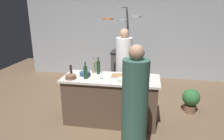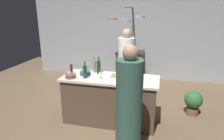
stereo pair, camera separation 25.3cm
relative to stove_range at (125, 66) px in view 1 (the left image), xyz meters
name	(u,v)px [view 1 (the left image)]	position (x,y,z in m)	size (l,w,h in m)	color
ground_plane	(111,120)	(0.00, -2.45, -0.45)	(9.00, 9.00, 0.00)	brown
back_wall	(127,36)	(0.00, 0.40, 0.85)	(6.40, 0.16, 2.60)	#9EA3A8
kitchen_island	(111,99)	(0.00, -2.45, 0.01)	(1.80, 0.72, 0.90)	brown
stove_range	(125,66)	(0.00, 0.00, 0.00)	(0.80, 0.64, 0.89)	#47474C
chef	(124,69)	(0.14, -1.55, 0.35)	(0.36, 0.36, 1.71)	white
bar_stool_right	(135,123)	(0.51, -3.07, -0.07)	(0.28, 0.28, 0.68)	#4C4C51
guest_right	(135,110)	(0.51, -3.42, 0.34)	(0.36, 0.36, 1.70)	#33594C
overhead_pot_rack	(124,26)	(0.02, -0.60, 1.24)	(0.90, 1.54, 2.17)	gray
potted_plant	(191,99)	(1.60, -1.82, -0.15)	(0.36, 0.36, 0.52)	brown
cutting_board	(120,76)	(0.16, -2.34, 0.46)	(0.32, 0.22, 0.02)	#997047
pepper_mill	(71,70)	(-0.76, -2.48, 0.56)	(0.05, 0.05, 0.21)	#382319
wine_bottle_red	(98,67)	(-0.28, -2.26, 0.58)	(0.07, 0.07, 0.33)	#143319
wine_bottle_green	(86,72)	(-0.44, -2.58, 0.58)	(0.07, 0.07, 0.32)	#193D23
wine_bottle_white	(94,66)	(-0.39, -2.20, 0.58)	(0.07, 0.07, 0.32)	gray
wine_glass_near_right_guest	(101,74)	(-0.16, -2.57, 0.56)	(0.07, 0.07, 0.15)	silver
wine_glass_near_left_guest	(142,77)	(0.58, -2.63, 0.56)	(0.07, 0.07, 0.15)	silver
mixing_bowl_wooden	(71,77)	(-0.70, -2.65, 0.49)	(0.19, 0.19, 0.07)	brown
mixing_bowl_ceramic	(122,80)	(0.24, -2.64, 0.48)	(0.17, 0.17, 0.06)	silver
mixing_bowl_blue	(85,74)	(-0.50, -2.41, 0.49)	(0.20, 0.20, 0.07)	#334C6B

